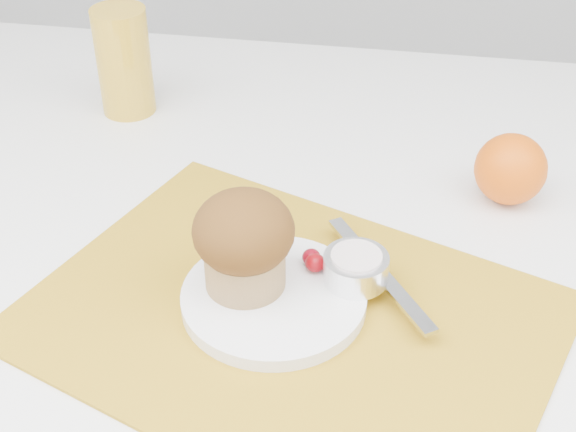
% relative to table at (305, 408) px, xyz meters
% --- Properties ---
extents(table, '(1.20, 0.80, 0.75)m').
position_rel_table_xyz_m(table, '(0.00, 0.00, 0.00)').
color(table, white).
rests_on(table, ground).
extents(placemat, '(0.57, 0.49, 0.00)m').
position_rel_table_xyz_m(placemat, '(0.01, -0.21, 0.38)').
color(placemat, '#B48519').
rests_on(placemat, table).
extents(plate, '(0.19, 0.19, 0.01)m').
position_rel_table_xyz_m(plate, '(-0.00, -0.20, 0.39)').
color(plate, white).
rests_on(plate, placemat).
extents(ramekin, '(0.08, 0.08, 0.03)m').
position_rel_table_xyz_m(ramekin, '(0.07, -0.16, 0.41)').
color(ramekin, white).
rests_on(ramekin, plate).
extents(cream, '(0.06, 0.06, 0.01)m').
position_rel_table_xyz_m(cream, '(0.07, -0.16, 0.42)').
color(cream, silver).
rests_on(cream, ramekin).
extents(raspberry_near, '(0.02, 0.02, 0.02)m').
position_rel_table_xyz_m(raspberry_near, '(0.02, -0.15, 0.40)').
color(raspberry_near, '#57020C').
rests_on(raspberry_near, plate).
extents(raspberry_far, '(0.02, 0.02, 0.02)m').
position_rel_table_xyz_m(raspberry_far, '(0.03, -0.16, 0.40)').
color(raspberry_far, '#610207').
rests_on(raspberry_far, plate).
extents(butter_knife, '(0.12, 0.16, 0.00)m').
position_rel_table_xyz_m(butter_knife, '(0.09, -0.15, 0.40)').
color(butter_knife, '#B6B9C0').
rests_on(butter_knife, plate).
extents(orange, '(0.08, 0.08, 0.08)m').
position_rel_table_xyz_m(orange, '(0.22, 0.03, 0.42)').
color(orange, '#F05D08').
rests_on(orange, table).
extents(juice_glass, '(0.09, 0.09, 0.14)m').
position_rel_table_xyz_m(juice_glass, '(-0.27, 0.15, 0.45)').
color(juice_glass, gold).
rests_on(juice_glass, table).
extents(muffin, '(0.10, 0.10, 0.10)m').
position_rel_table_xyz_m(muffin, '(-0.03, -0.19, 0.44)').
color(muffin, '#A88451').
rests_on(muffin, plate).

